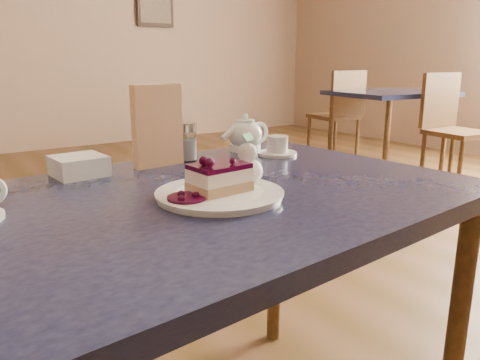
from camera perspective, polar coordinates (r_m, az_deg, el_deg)
main_table at (r=0.97m, az=-4.08°, el=-5.62°), size 1.16×0.83×0.69m
dessert_plate at (r=0.91m, az=-2.49°, el=-1.77°), size 0.24×0.24×0.01m
cheesecake_slice at (r=0.90m, az=-2.52°, el=0.25°), size 0.12×0.09×0.06m
whipped_cream at (r=0.96m, az=0.91°, el=1.10°), size 0.06×0.06×0.06m
berry_sauce at (r=0.86m, az=-6.48°, el=-2.18°), size 0.07×0.07×0.01m
tea_set at (r=1.36m, az=1.42°, el=5.14°), size 0.19×0.21×0.10m
menu_card at (r=1.18m, az=-10.02°, el=6.51°), size 0.13×0.04×0.20m
sugar_shaker at (r=1.24m, az=-6.55°, el=4.71°), size 0.06×0.06×0.10m
napkin_stack at (r=1.14m, az=-19.05°, el=1.65°), size 0.12×0.12×0.05m
bg_table_far_right at (r=4.31m, az=17.25°, el=1.95°), size 1.00×1.68×1.12m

